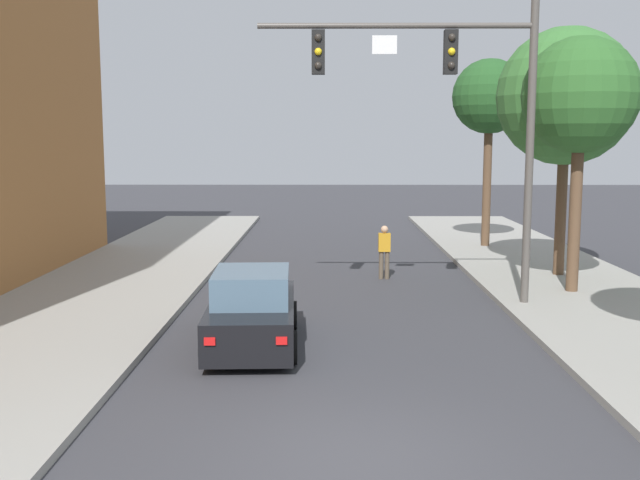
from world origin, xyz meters
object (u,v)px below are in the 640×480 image
Objects in this scene: street_tree_second at (580,97)px; street_tree_third at (566,97)px; pedestrian_crossing_road at (384,249)px; traffic_signal_mast at (453,93)px; car_lead_black at (252,312)px; street_tree_farthest at (490,98)px.

street_tree_second is 0.92× the size of street_tree_third.
pedestrian_crossing_road is 0.22× the size of street_tree_third.
traffic_signal_mast reaches higher than car_lead_black.
street_tree_third reaches higher than car_lead_black.
street_tree_third is (8.61, 7.46, 4.75)m from car_lead_black.
street_tree_third is at bearing 44.44° from traffic_signal_mast.
pedestrian_crossing_road is (3.29, 7.42, 0.19)m from car_lead_black.
street_tree_second is (4.91, -2.46, 4.43)m from pedestrian_crossing_road.
traffic_signal_mast is 1.06× the size of street_tree_farthest.
traffic_signal_mast is 1.11× the size of street_tree_second.
car_lead_black is 2.62× the size of pedestrian_crossing_road.
street_tree_second is at bearing 31.18° from car_lead_black.
pedestrian_crossing_road is at bearing 66.11° from car_lead_black.
pedestrian_crossing_road is at bearing -125.34° from street_tree_farthest.
street_tree_second is at bearing -26.66° from pedestrian_crossing_road.
traffic_signal_mast reaches higher than street_tree_second.
traffic_signal_mast is at bearing -106.96° from street_tree_farthest.
car_lead_black is 8.12m from pedestrian_crossing_road.
traffic_signal_mast is 3.85m from street_tree_second.
street_tree_farthest is at bearing 93.31° from street_tree_second.
pedestrian_crossing_road is at bearing 108.85° from traffic_signal_mast.
street_tree_third is at bearing 80.59° from street_tree_second.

